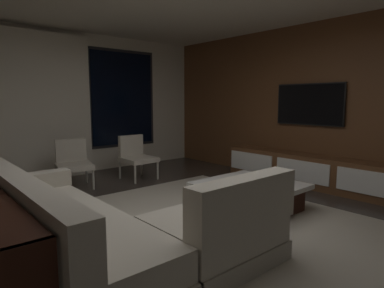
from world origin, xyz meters
The scene contains 11 objects.
floor centered at (0.00, 0.00, 0.00)m, with size 9.20×9.20×0.00m, color #332B26.
back_wall_with_window centered at (-0.06, 3.62, 1.34)m, with size 6.60×0.30×2.70m.
media_wall centered at (3.06, 0.00, 1.35)m, with size 0.12×7.80×2.70m.
area_rug centered at (0.35, -0.10, 0.01)m, with size 3.20×3.80×0.01m, color #ADA391.
sectional_couch centered at (-0.99, -0.13, 0.29)m, with size 1.98×2.50×0.82m.
coffee_table centered at (1.06, -0.04, 0.19)m, with size 1.16×1.16×0.36m.
book_stack_on_coffee_table centered at (0.94, -0.16, 0.40)m, with size 0.27×0.20×0.08m.
accent_chair_near_window centered at (0.91, 2.47, 0.43)m, with size 0.56×0.58×0.78m.
accent_chair_by_curtain centered at (-0.19, 2.61, 0.43)m, with size 0.64×0.66×0.78m.
media_console centered at (2.77, 0.05, 0.25)m, with size 0.46×3.10×0.52m.
mounted_tv centered at (2.95, 0.25, 1.35)m, with size 0.05×1.21×0.70m.
Camera 1 is at (-2.23, -2.69, 1.42)m, focal length 31.06 mm.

